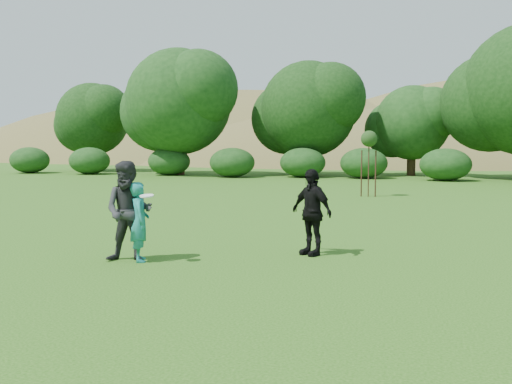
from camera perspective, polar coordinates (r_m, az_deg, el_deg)
ground at (r=11.67m, az=-4.29°, el=-6.63°), size 120.00×120.00×0.00m
player_teal at (r=11.46m, az=-11.56°, el=-2.93°), size 0.62×0.69×1.57m
player_grey at (r=11.45m, az=-12.60°, el=-1.91°), size 1.09×0.92×1.99m
player_black at (r=11.91m, az=5.56°, el=-2.00°), size 1.13×0.94×1.80m
frisbee at (r=11.06m, az=-10.87°, el=-0.38°), size 0.27×0.27×0.06m
sapling at (r=25.02m, az=11.24°, el=5.07°), size 0.70×0.70×2.85m
hillside at (r=80.53m, az=13.25°, el=-5.38°), size 150.00×72.00×52.00m
tree_row at (r=39.43m, az=15.63°, el=8.49°), size 53.92×10.38×9.62m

